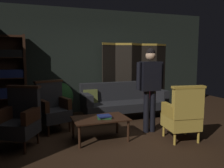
% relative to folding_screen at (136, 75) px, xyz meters
% --- Properties ---
extents(ground_plane, '(10.00, 10.00, 0.00)m').
position_rel_folding_screen_xyz_m(ground_plane, '(-1.30, -2.26, -0.99)').
color(ground_plane, black).
extents(back_wall, '(7.20, 0.10, 2.80)m').
position_rel_folding_screen_xyz_m(back_wall, '(-1.30, 0.19, 0.41)').
color(back_wall, black).
rests_on(back_wall, ground_plane).
extents(folding_screen, '(2.15, 0.31, 1.90)m').
position_rel_folding_screen_xyz_m(folding_screen, '(0.00, 0.00, 0.00)').
color(folding_screen, black).
rests_on(folding_screen, ground_plane).
extents(bookshelf, '(0.90, 0.32, 2.05)m').
position_rel_folding_screen_xyz_m(bookshelf, '(-3.45, -0.07, 0.07)').
color(bookshelf, black).
rests_on(bookshelf, ground_plane).
extents(velvet_couch, '(2.12, 0.78, 0.88)m').
position_rel_folding_screen_xyz_m(velvet_couch, '(-0.75, -0.81, -0.53)').
color(velvet_couch, black).
rests_on(velvet_couch, ground_plane).
extents(coffee_table, '(1.00, 0.64, 0.42)m').
position_rel_folding_screen_xyz_m(coffee_table, '(-1.79, -2.13, -0.61)').
color(coffee_table, black).
rests_on(coffee_table, ground_plane).
extents(armchair_gilt_accent, '(0.66, 0.65, 1.04)m').
position_rel_folding_screen_xyz_m(armchair_gilt_accent, '(-0.38, -2.70, -0.50)').
color(armchair_gilt_accent, '#B78E33').
rests_on(armchair_gilt_accent, ground_plane).
extents(armchair_wing_left, '(0.79, 0.79, 1.04)m').
position_rel_folding_screen_xyz_m(armchair_wing_left, '(-3.16, -1.95, -0.50)').
color(armchair_wing_left, black).
rests_on(armchair_wing_left, ground_plane).
extents(armchair_wing_right, '(0.73, 0.72, 1.04)m').
position_rel_folding_screen_xyz_m(armchair_wing_right, '(-2.54, -1.25, -0.50)').
color(armchair_wing_right, black).
rests_on(armchair_wing_right, ground_plane).
extents(standing_figure, '(0.59, 0.24, 1.70)m').
position_rel_folding_screen_xyz_m(standing_figure, '(-0.70, -2.03, 0.04)').
color(standing_figure, black).
rests_on(standing_figure, ground_plane).
extents(potted_plant, '(0.61, 0.61, 0.91)m').
position_rel_folding_screen_xyz_m(potted_plant, '(-2.26, -0.48, -0.46)').
color(potted_plant, brown).
rests_on(potted_plant, ground_plane).
extents(book_green_cloth, '(0.27, 0.21, 0.04)m').
position_rel_folding_screen_xyz_m(book_green_cloth, '(-1.73, -2.20, -0.55)').
color(book_green_cloth, '#1E4C28').
rests_on(book_green_cloth, coffee_table).
extents(book_navy_cloth, '(0.24, 0.21, 0.02)m').
position_rel_folding_screen_xyz_m(book_navy_cloth, '(-1.73, -2.20, -0.51)').
color(book_navy_cloth, navy).
rests_on(book_navy_cloth, book_green_cloth).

